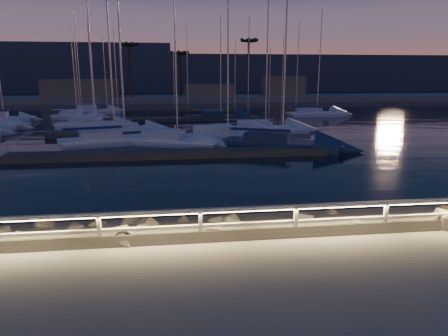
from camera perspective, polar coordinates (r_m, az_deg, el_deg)
The scene contains 22 objects.
ground at distance 12.50m, azimuth -8.01°, elevation -10.55°, with size 400.00×400.00×0.00m, color gray.
harbor_water at distance 43.08m, azimuth -7.59°, elevation 5.20°, with size 400.00×440.00×0.60m.
guard_rail at distance 12.21m, azimuth -8.45°, elevation -7.23°, with size 44.11×0.12×1.06m.
riprap at distance 15.22m, azimuth 20.19°, elevation -7.39°, with size 34.21×2.49×1.24m.
floating_docks at distance 44.28m, azimuth -7.61°, elevation 6.16°, with size 22.00×36.00×0.40m.
far_shore at distance 85.62m, azimuth -7.64°, elevation 10.03°, with size 160.00×14.00×5.20m.
palm_left at distance 84.00m, azimuth -13.47°, elevation 16.45°, with size 3.00×3.00×11.20m.
palm_center at distance 84.54m, azimuth -6.33°, elevation 15.78°, with size 3.00×3.00×9.70m.
palm_right at distance 85.12m, azimuth 3.56°, elevation 17.33°, with size 3.00×3.00×12.20m.
distant_hills at distance 146.85m, azimuth -16.46°, elevation 12.68°, with size 230.00×37.50×18.00m.
sailboat_b at distance 32.25m, azimuth -6.94°, elevation 3.92°, with size 7.39×4.66×12.26m.
sailboat_c at distance 33.74m, azimuth -15.69°, elevation 3.99°, with size 9.07×4.87×14.84m.
sailboat_d at distance 31.11m, azimuth 7.87°, elevation 3.60°, with size 9.35×6.14×15.49m.
sailboat_f at distance 39.41m, azimuth -14.24°, elevation 5.33°, with size 7.86×3.79×12.93m.
sailboat_g at distance 34.49m, azimuth 0.15°, elevation 4.71°, with size 9.45×4.54×15.47m.
sailboat_h at distance 39.42m, azimuth 5.59°, elevation 5.67°, with size 8.70×2.86×14.57m.
sailboat_i at distance 55.44m, azimuth -29.07°, elevation 6.27°, with size 6.91×2.57×11.58m.
sailboat_j at distance 43.93m, azimuth -18.10°, elevation 5.91°, with size 8.61×4.07×14.16m.
sailboat_k at distance 50.88m, azimuth -0.70°, elevation 7.42°, with size 7.47×2.43×12.55m.
sailboat_l at distance 56.11m, azimuth 12.90°, elevation 7.65°, with size 8.34×2.88×13.90m.
sailboat_m at distance 60.91m, azimuth -18.28°, elevation 7.78°, with size 7.82×4.02×12.91m.
sailboat_n at distance 54.74m, azimuth -20.36°, elevation 7.01°, with size 6.69×2.71×11.08m.
Camera 1 is at (0.27, -11.44, 5.03)m, focal length 32.00 mm.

